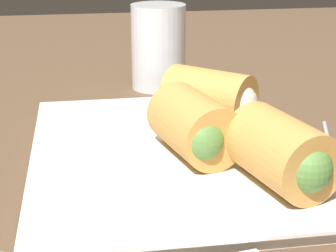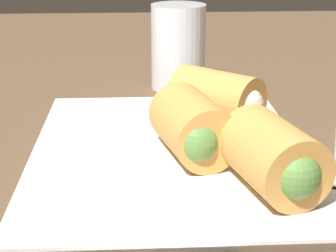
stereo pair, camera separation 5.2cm
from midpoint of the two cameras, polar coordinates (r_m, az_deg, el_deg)
name	(u,v)px [view 2 (the right image)]	position (r cm, az deg, el deg)	size (l,w,h in cm)	color
table_surface	(188,163)	(56.95, 4.67, -3.86)	(180.00, 140.00, 2.00)	brown
serving_plate	(168,156)	(54.11, 2.74, -3.13)	(33.43, 25.88, 1.50)	white
roll_front_left	(221,99)	(59.34, 7.86, 2.66)	(10.38, 10.57, 5.90)	#D19347
roll_front_right	(276,158)	(45.76, 14.10, -3.28)	(10.45, 7.97, 5.90)	#D19347
roll_back_left	(190,128)	(50.88, 5.13, -0.27)	(10.44, 7.92, 5.90)	#D19347
spoon	(336,171)	(54.59, 19.37, -4.35)	(14.97, 6.70, 1.23)	#B2B2B7
drinking_glass	(178,47)	(77.57, 2.98, 8.03)	(7.46, 7.46, 11.47)	silver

